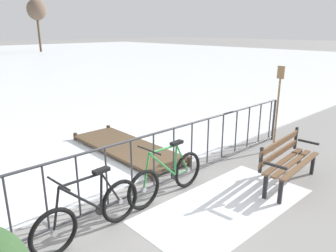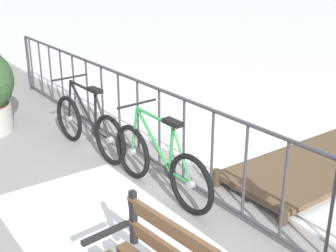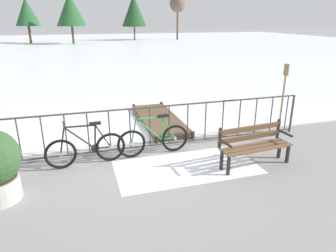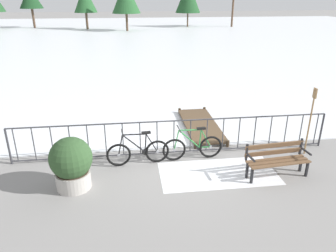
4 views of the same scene
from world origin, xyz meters
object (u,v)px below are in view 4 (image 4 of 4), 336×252
Objects in this scene: bicycle_near_railing at (138,152)px; bicycle_second at (193,147)px; park_bench at (277,157)px; planter_with_shrub at (71,163)px; oar_upright at (311,117)px.

bicycle_near_railing and bicycle_second have the same top height.
planter_with_shrub reaches higher than park_bench.
park_bench is (1.93, -1.12, 0.14)m from bicycle_second.
bicycle_near_railing is 3.60m from park_bench.
oar_upright is (1.39, 1.02, 0.63)m from park_bench.
bicycle_second is 2.23m from park_bench.
park_bench is 1.26× the size of planter_with_shrub.
bicycle_near_railing is 0.86× the size of oar_upright.
planter_with_shrub is (-1.59, -0.95, 0.30)m from bicycle_near_railing.
oar_upright reaches higher than park_bench.
oar_upright reaches higher than bicycle_second.
planter_with_shrub is (-5.04, 0.08, 0.15)m from park_bench.
oar_upright is at bearing 36.41° from park_bench.
bicycle_near_railing is 1.32× the size of planter_with_shrub.
bicycle_near_railing is at bearing -176.17° from bicycle_second.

